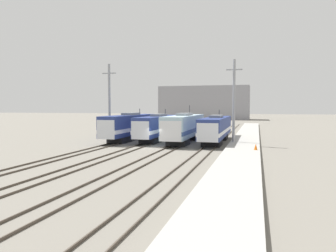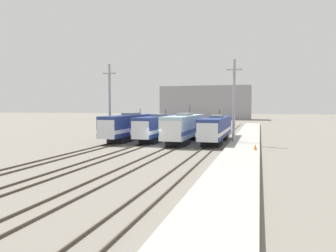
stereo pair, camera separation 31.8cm
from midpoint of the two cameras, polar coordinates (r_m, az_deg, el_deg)
The scene contains 14 objects.
ground_plane at distance 42.50m, azimuth -2.57°, elevation -3.83°, with size 400.00×400.00×0.00m, color slate.
rail_pair_far_left at distance 45.06m, azimuth -10.94°, elevation -3.38°, with size 1.51×120.00×0.15m.
rail_pair_center_left at distance 43.24m, azimuth -5.47°, elevation -3.62°, with size 1.51×120.00×0.15m.
rail_pair_center_right at distance 41.85m, azimuth 0.43°, elevation -3.84°, with size 1.51×120.00×0.15m.
rail_pair_far_right at distance 40.92m, azimuth 6.66°, elevation -4.03°, with size 1.51×120.00×0.15m.
locomotive_far_left at distance 52.65m, azimuth -6.85°, elevation -0.01°, with size 2.83×18.45×5.00m.
locomotive_center_left at distance 51.45m, azimuth -1.96°, elevation -0.15°, with size 2.77×17.28×4.96m.
locomotive_center_right at distance 48.49m, azimuth 2.57°, elevation -0.27°, with size 3.13×16.70×5.55m.
locomotive_far_right at distance 48.79m, azimuth 8.12°, elevation -0.44°, with size 2.96×17.78×4.86m.
catenary_tower_left at distance 51.32m, azimuth -10.36°, elevation 4.17°, with size 2.23×0.37×11.87m.
catenary_tower_right at distance 46.39m, azimuth 11.21°, elevation 4.25°, with size 2.23×0.37×11.87m.
platform at distance 40.49m, azimuth 12.66°, elevation -3.97°, with size 4.00×120.00×0.43m.
traffic_cone at distance 38.56m, azimuth 14.80°, elevation -3.52°, with size 0.39×0.39×0.70m.
depot_building at distance 139.36m, azimuth 6.30°, elevation 4.03°, with size 37.04×12.93×13.80m.
Camera 1 is at (12.78, -40.17, 5.36)m, focal length 35.00 mm.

